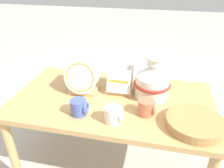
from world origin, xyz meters
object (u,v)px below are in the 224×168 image
wicker_charger_stack (194,123)px  ceramic_vase (152,80)px  dish_rack_round_plates (83,78)px  mug_cobalt_glaze (79,107)px  dish_rack_square_plates (120,83)px  mug_terracotta_glaze (147,107)px  mug_cream_glaze (114,115)px

wicker_charger_stack → ceramic_vase: bearing=132.6°
dish_rack_round_plates → mug_cobalt_glaze: dish_rack_round_plates is taller
mug_cobalt_glaze → ceramic_vase: bearing=36.5°
ceramic_vase → wicker_charger_stack: ceramic_vase is taller
ceramic_vase → dish_rack_square_plates: size_ratio=1.59×
dish_rack_square_plates → wicker_charger_stack: size_ratio=0.59×
ceramic_vase → mug_terracotta_glaze: 0.23m
mug_cream_glaze → mug_terracotta_glaze: bearing=32.8°
ceramic_vase → mug_terracotta_glaze: ceramic_vase is taller
dish_rack_square_plates → mug_terracotta_glaze: dish_rack_square_plates is taller
wicker_charger_stack → mug_cobalt_glaze: mug_cobalt_glaze is taller
dish_rack_round_plates → dish_rack_square_plates: dish_rack_round_plates is taller
mug_terracotta_glaze → mug_cream_glaze: size_ratio=1.00×
mug_terracotta_glaze → mug_cream_glaze: same height
mug_terracotta_glaze → mug_cobalt_glaze: bearing=-167.8°
dish_rack_square_plates → mug_terracotta_glaze: 0.32m
dish_rack_square_plates → wicker_charger_stack: bearing=-33.1°
mug_terracotta_glaze → mug_cream_glaze: (-0.18, -0.11, 0.00)m
mug_cream_glaze → wicker_charger_stack: bearing=6.8°
wicker_charger_stack → mug_cream_glaze: size_ratio=3.01×
ceramic_vase → dish_rack_square_plates: (-0.22, 0.03, -0.06)m
mug_terracotta_glaze → wicker_charger_stack: bearing=-12.6°
dish_rack_round_plates → mug_cobalt_glaze: (0.06, -0.26, -0.06)m
ceramic_vase → mug_cream_glaze: 0.39m
dish_rack_square_plates → mug_cream_glaze: 0.36m
mug_cobalt_glaze → mug_cream_glaze: (0.22, -0.03, 0.00)m
ceramic_vase → dish_rack_square_plates: ceramic_vase is taller
ceramic_vase → mug_terracotta_glaze: (-0.01, -0.22, -0.08)m
mug_cream_glaze → mug_cobalt_glaze: bearing=172.6°
dish_rack_square_plates → mug_cobalt_glaze: size_ratio=1.79×
ceramic_vase → mug_cream_glaze: size_ratio=2.85×
ceramic_vase → mug_cobalt_glaze: bearing=-143.5°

